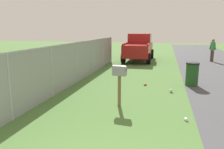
{
  "coord_description": "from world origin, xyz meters",
  "views": [
    {
      "loc": [
        -2.02,
        -0.94,
        2.44
      ],
      "look_at": [
        5.48,
        0.83,
        0.9
      ],
      "focal_mm": 36.64,
      "sensor_mm": 36.0,
      "label": 1
    }
  ],
  "objects_px": {
    "mailbox": "(119,74)",
    "pickup_truck": "(139,46)",
    "trash_bin": "(192,74)",
    "pedestrian": "(213,48)"
  },
  "relations": [
    {
      "from": "mailbox",
      "to": "pickup_truck",
      "type": "relative_size",
      "value": 0.26
    },
    {
      "from": "trash_bin",
      "to": "pedestrian",
      "type": "distance_m",
      "value": 8.61
    },
    {
      "from": "trash_bin",
      "to": "mailbox",
      "type": "bearing_deg",
      "value": 143.1
    },
    {
      "from": "trash_bin",
      "to": "pedestrian",
      "type": "xyz_separation_m",
      "value": [
        8.29,
        -2.28,
        0.48
      ]
    },
    {
      "from": "mailbox",
      "to": "pedestrian",
      "type": "distance_m",
      "value": 12.64
    },
    {
      "from": "mailbox",
      "to": "pedestrian",
      "type": "height_order",
      "value": "pedestrian"
    },
    {
      "from": "trash_bin",
      "to": "pedestrian",
      "type": "height_order",
      "value": "pedestrian"
    },
    {
      "from": "mailbox",
      "to": "pedestrian",
      "type": "bearing_deg",
      "value": -14.74
    },
    {
      "from": "pickup_truck",
      "to": "pedestrian",
      "type": "distance_m",
      "value": 5.53
    },
    {
      "from": "pickup_truck",
      "to": "pedestrian",
      "type": "relative_size",
      "value": 2.92
    }
  ]
}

